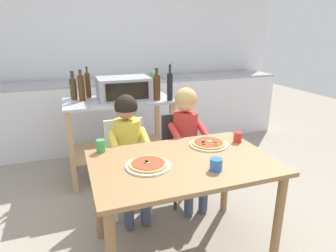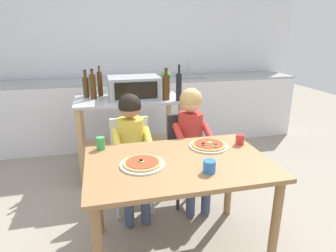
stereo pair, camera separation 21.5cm
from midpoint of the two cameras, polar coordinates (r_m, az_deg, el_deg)
name	(u,v)px [view 2 (the right image)]	position (r m, az deg, el deg)	size (l,w,h in m)	color
ground_plane	(151,181)	(3.20, -1.37, -10.83)	(10.79, 10.79, 0.00)	gray
back_wall_tiled	(129,46)	(4.46, -6.27, 15.51)	(5.27, 0.12, 2.70)	silver
kitchen_counter	(135,111)	(4.19, -5.10, 3.01)	(4.74, 0.60, 1.12)	silver
kitchen_island_cart	(129,123)	(3.20, -5.80, 0.55)	(1.11, 0.62, 0.87)	#B7BABF
toaster_oven	(134,87)	(3.09, -4.76, 7.60)	(0.54, 0.39, 0.23)	#999BA0
bottle_squat_spirits	(100,84)	(3.23, -11.43, 8.20)	(0.05, 0.05, 0.33)	#4C2D14
bottle_clear_vinegar	(86,87)	(3.18, -14.00, 7.50)	(0.05, 0.05, 0.30)	#4C2D14
bottle_brown_beer	(179,86)	(2.96, 4.26, 7.80)	(0.06, 0.06, 0.37)	black
bottle_tall_green_wine	(93,86)	(3.11, -12.70, 7.70)	(0.07, 0.07, 0.31)	#4C2D14
bottle_dark_olive_oil	(86,86)	(3.27, -14.09, 7.72)	(0.07, 0.07, 0.29)	#1E4723
bottle_slim_sauce	(166,87)	(2.99, 1.68, 7.76)	(0.07, 0.07, 0.33)	#4C2D14
potted_herb_plant	(166,81)	(3.33, 1.48, 8.88)	(0.12, 0.12, 0.26)	#9E5B3D
dining_table	(178,176)	(1.99, 5.20, -9.81)	(1.22, 0.80, 0.73)	olive
dining_chair_left	(131,157)	(2.61, -4.94, -6.17)	(0.36, 0.36, 0.81)	silver
dining_chair_right	(188,151)	(2.73, 6.16, -5.04)	(0.36, 0.36, 0.81)	#333338
child_in_yellow_shirt	(132,141)	(2.42, -4.63, -3.07)	(0.32, 0.42, 1.05)	#424C6B
child_in_red_shirt	(192,134)	(2.55, 7.19, -1.58)	(0.32, 0.42, 1.07)	#424C6B
pizza_plate_white	(142,164)	(1.87, -1.80, -7.51)	(0.29, 0.29, 0.03)	white
pizza_plate_cream	(209,145)	(2.20, 10.84, -3.79)	(0.29, 0.29, 0.03)	beige
drinking_cup_green	(101,143)	(2.14, -10.40, -3.42)	(0.06, 0.06, 0.09)	green
drinking_cup_red	(240,140)	(2.29, 16.66, -2.64)	(0.06, 0.06, 0.08)	red
drinking_cup_blue	(209,166)	(1.81, 11.59, -7.90)	(0.08, 0.08, 0.08)	blue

